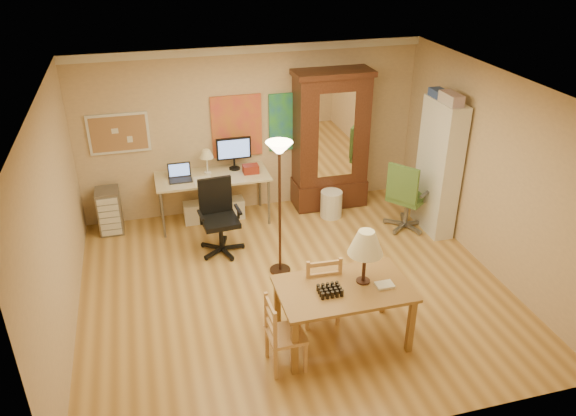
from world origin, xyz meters
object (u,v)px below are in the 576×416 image
object	(u,v)px
computer_desk	(215,192)
armoire	(330,149)
bookshelf	(439,168)
office_chair_green	(405,211)
office_chair_black	(220,233)
dining_table	(352,275)

from	to	relation	value
computer_desk	armoire	size ratio (longest dim) A/B	0.76
computer_desk	bookshelf	world-z (taller)	bookshelf
computer_desk	office_chair_green	bearing A→B (deg)	-20.48
computer_desk	bookshelf	bearing A→B (deg)	-19.64
office_chair_black	office_chair_green	xyz separation A→B (m)	(2.91, -0.09, 0.01)
dining_table	office_chair_black	world-z (taller)	dining_table
armoire	bookshelf	world-z (taller)	armoire
dining_table	computer_desk	bearing A→B (deg)	107.66
armoire	dining_table	bearing A→B (deg)	-104.94
dining_table	armoire	bearing A→B (deg)	75.06
computer_desk	office_chair_black	bearing A→B (deg)	-94.77
bookshelf	dining_table	bearing A→B (deg)	-135.96
armoire	bookshelf	distance (m)	1.80
dining_table	computer_desk	distance (m)	3.47
dining_table	computer_desk	size ratio (longest dim) A/B	0.84
dining_table	office_chair_black	distance (m)	2.65
dining_table	office_chair_black	xyz separation A→B (m)	(-1.13, 2.32, -0.59)
armoire	office_chair_black	bearing A→B (deg)	-152.68
dining_table	office_chair_black	bearing A→B (deg)	115.92
office_chair_black	armoire	world-z (taller)	armoire
office_chair_black	bookshelf	bearing A→B (deg)	-3.28
computer_desk	bookshelf	xyz separation A→B (m)	(3.25, -1.16, 0.54)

